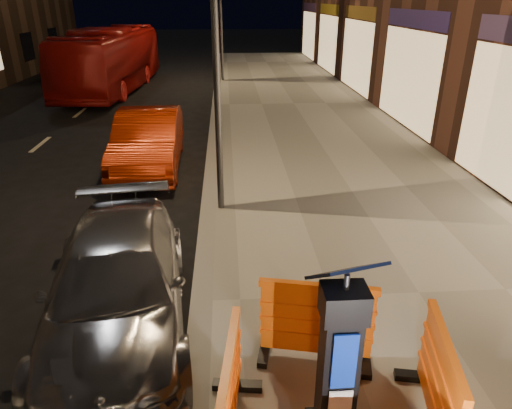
{
  "coord_description": "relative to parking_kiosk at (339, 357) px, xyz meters",
  "views": [
    {
      "loc": [
        0.41,
        -5.08,
        3.88
      ],
      "look_at": [
        0.8,
        1.0,
        1.1
      ],
      "focal_mm": 32.0,
      "sensor_mm": 36.0,
      "label": 1
    }
  ],
  "objects": [
    {
      "name": "kerb",
      "position": [
        -1.32,
        2.1,
        -0.97
      ],
      "size": [
        0.3,
        60.0,
        0.15
      ],
      "primitive_type": "cube",
      "color": "slate",
      "rests_on": "ground"
    },
    {
      "name": "car_silver",
      "position": [
        -2.34,
        1.9,
        -1.04
      ],
      "size": [
        2.19,
        4.32,
        1.2
      ],
      "primitive_type": "imported",
      "rotation": [
        0.0,
        0.0,
        0.13
      ],
      "color": "#A4A4A9",
      "rests_on": "ground"
    },
    {
      "name": "barrier_back",
      "position": [
        0.0,
        0.95,
        -0.39
      ],
      "size": [
        1.36,
        0.78,
        1.0
      ],
      "primitive_type": "cube",
      "rotation": [
        0.0,
        0.0,
        -0.21
      ],
      "color": "#FF630E",
      "rests_on": "sidewalk"
    },
    {
      "name": "parking_kiosk",
      "position": [
        0.0,
        0.0,
        0.0
      ],
      "size": [
        0.65,
        0.65,
        1.79
      ],
      "primitive_type": "cube",
      "rotation": [
        0.0,
        0.0,
        -0.16
      ],
      "color": "black",
      "rests_on": "sidewalk"
    },
    {
      "name": "street_lamp_far",
      "position": [
        -1.07,
        20.1,
        2.11
      ],
      "size": [
        0.12,
        0.12,
        6.0
      ],
      "primitive_type": "cylinder",
      "color": "#3F3F44",
      "rests_on": "sidewalk"
    },
    {
      "name": "street_lamp_mid",
      "position": [
        -1.07,
        5.1,
        2.11
      ],
      "size": [
        0.12,
        0.12,
        6.0
      ],
      "primitive_type": "cylinder",
      "color": "#3F3F44",
      "rests_on": "sidewalk"
    },
    {
      "name": "sidewalk",
      "position": [
        1.68,
        2.1,
        -0.97
      ],
      "size": [
        6.0,
        60.0,
        0.15
      ],
      "primitive_type": "cube",
      "color": "gray",
      "rests_on": "ground"
    },
    {
      "name": "ground_plane",
      "position": [
        -1.32,
        2.1,
        -1.04
      ],
      "size": [
        120.0,
        120.0,
        0.0
      ],
      "primitive_type": "plane",
      "color": "black",
      "rests_on": "ground"
    },
    {
      "name": "bus_doubledecker",
      "position": [
        -5.98,
        18.57,
        -1.04
      ],
      "size": [
        2.87,
        9.82,
        2.7
      ],
      "primitive_type": "imported",
      "rotation": [
        0.0,
        0.0,
        -0.06
      ],
      "color": "maroon",
      "rests_on": "ground"
    },
    {
      "name": "car_red",
      "position": [
        -2.84,
        7.93,
        -1.04
      ],
      "size": [
        1.61,
        4.25,
        1.38
      ],
      "primitive_type": "imported",
      "rotation": [
        0.0,
        0.0,
        0.03
      ],
      "color": "maroon",
      "rests_on": "ground"
    },
    {
      "name": "barrier_bldgside",
      "position": [
        0.95,
        0.0,
        -0.39
      ],
      "size": [
        0.76,
        1.36,
        1.0
      ],
      "primitive_type": "cube",
      "rotation": [
        0.0,
        0.0,
        1.38
      ],
      "color": "#FF630E",
      "rests_on": "sidewalk"
    },
    {
      "name": "barrier_kerbside",
      "position": [
        -0.95,
        0.0,
        -0.39
      ],
      "size": [
        0.68,
        1.33,
        1.0
      ],
      "primitive_type": "cube",
      "rotation": [
        0.0,
        0.0,
        1.45
      ],
      "color": "#FF630E",
      "rests_on": "sidewalk"
    }
  ]
}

